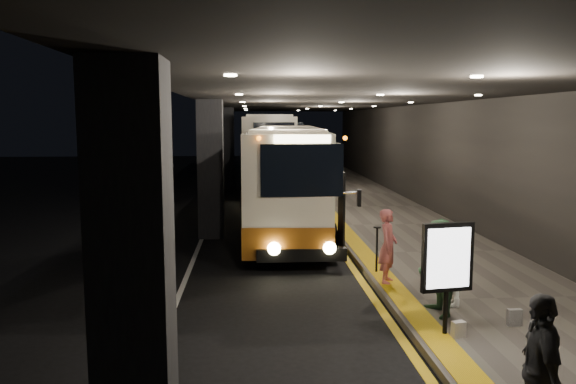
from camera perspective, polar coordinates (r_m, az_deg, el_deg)
name	(u,v)px	position (r m, az deg, el deg)	size (l,w,h in m)	color
ground	(261,269)	(14.44, -2.80, -7.77)	(90.00, 90.00, 0.00)	black
lane_line_white	(205,231)	(19.37, -8.42, -3.92)	(0.12, 50.00, 0.01)	silver
kerb_stripe_yellow	(326,229)	(19.48, 3.87, -3.79)	(0.18, 50.00, 0.01)	gold
sidewalk	(394,226)	(19.93, 10.74, -3.44)	(4.50, 50.00, 0.15)	#514C44
tactile_strip	(340,225)	(19.53, 5.33, -3.33)	(0.50, 50.00, 0.01)	gold
terminal_wall	(461,142)	(20.29, 17.12, 4.87)	(0.10, 50.00, 6.00)	black
support_columns	(211,169)	(18.05, -7.85, 2.31)	(0.80, 24.80, 4.40)	black
canopy	(331,95)	(19.15, 4.44, 9.83)	(9.00, 50.00, 0.40)	black
coach_main	(287,183)	(18.82, -0.08, 0.88)	(2.92, 11.08, 3.42)	beige
coach_second	(273,153)	(32.13, -1.56, 3.98)	(3.36, 12.55, 3.90)	beige
passenger_boarding	(388,246)	(12.71, 10.11, -5.43)	(0.60, 0.40, 1.66)	#B85656
passenger_waiting_green	(439,268)	(10.77, 15.10, -7.48)	(0.88, 0.54, 1.81)	#38663F
passenger_waiting_white	(453,265)	(11.44, 16.43, -7.12)	(1.05, 0.49, 1.63)	silver
passenger_waiting_grey	(539,372)	(7.00, 24.17, -16.31)	(1.04, 0.53, 1.77)	#4A4B4F
bag_polka	(514,317)	(10.91, 22.02, -11.72)	(0.25, 0.11, 0.30)	black
bag_plain	(458,329)	(10.06, 16.92, -13.21)	(0.22, 0.13, 0.27)	beige
info_sign	(448,259)	(9.81, 15.90, -6.61)	(0.91, 0.25, 1.92)	black
stanchion_post	(377,250)	(13.58, 9.01, -5.81)	(0.05, 0.05, 1.09)	black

